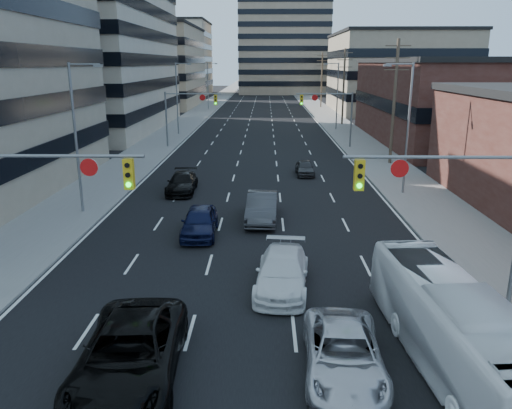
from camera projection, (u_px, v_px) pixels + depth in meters
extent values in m
cube|color=black|center=(263.00, 97.00, 136.45)|extent=(18.00, 300.00, 0.02)
cube|color=slate|center=(221.00, 97.00, 136.64)|extent=(5.00, 300.00, 0.15)
cube|color=slate|center=(305.00, 97.00, 136.21)|extent=(5.00, 300.00, 0.15)
cube|color=#ADA089|center=(56.00, 23.00, 65.80)|extent=(26.00, 34.00, 28.00)
cube|color=gray|center=(149.00, 68.00, 105.85)|extent=(20.00, 30.00, 16.00)
cube|color=#472119|center=(466.00, 103.00, 57.84)|extent=(20.00, 30.00, 9.00)
cube|color=gray|center=(395.00, 74.00, 93.68)|extent=(22.00, 28.00, 14.00)
cube|color=#ADA089|center=(166.00, 59.00, 143.85)|extent=(24.00, 24.00, 20.00)
cube|color=gray|center=(382.00, 74.00, 134.21)|extent=(22.00, 22.00, 12.00)
cylinder|color=slate|center=(53.00, 156.00, 17.67)|extent=(6.50, 0.12, 0.12)
cube|color=gold|center=(129.00, 174.00, 17.79)|extent=(0.35, 0.28, 1.10)
cylinder|color=black|center=(127.00, 165.00, 17.54)|extent=(0.18, 0.06, 0.18)
cylinder|color=black|center=(128.00, 175.00, 17.64)|extent=(0.18, 0.06, 0.18)
cylinder|color=#0CE526|center=(128.00, 185.00, 17.74)|extent=(0.18, 0.06, 0.18)
cylinder|color=white|center=(89.00, 167.00, 17.72)|extent=(0.64, 0.06, 0.64)
cylinder|color=slate|center=(436.00, 157.00, 17.42)|extent=(6.50, 0.12, 0.12)
cube|color=gold|center=(359.00, 175.00, 17.64)|extent=(0.35, 0.28, 1.10)
cylinder|color=black|center=(361.00, 166.00, 17.39)|extent=(0.18, 0.06, 0.18)
cylinder|color=black|center=(360.00, 176.00, 17.49)|extent=(0.18, 0.06, 0.18)
cylinder|color=#0CE526|center=(359.00, 186.00, 17.58)|extent=(0.18, 0.06, 0.18)
cylinder|color=white|center=(400.00, 168.00, 17.52)|extent=(0.64, 0.06, 0.64)
cylinder|color=slate|center=(166.00, 120.00, 54.07)|extent=(0.18, 0.18, 6.00)
cylinder|color=slate|center=(193.00, 94.00, 53.25)|extent=(6.00, 0.12, 0.12)
cube|color=gold|center=(216.00, 100.00, 53.38)|extent=(0.35, 0.28, 1.10)
cylinder|color=black|center=(215.00, 97.00, 53.13)|extent=(0.18, 0.06, 0.18)
cylinder|color=black|center=(215.00, 100.00, 53.23)|extent=(0.18, 0.06, 0.18)
cylinder|color=#0CE526|center=(216.00, 103.00, 53.33)|extent=(0.18, 0.06, 0.18)
cylinder|color=white|center=(202.00, 98.00, 53.31)|extent=(0.64, 0.06, 0.64)
cylinder|color=slate|center=(351.00, 120.00, 53.70)|extent=(0.18, 0.18, 6.00)
cylinder|color=slate|center=(324.00, 94.00, 52.99)|extent=(6.00, 0.12, 0.12)
cube|color=gold|center=(302.00, 100.00, 53.21)|extent=(0.35, 0.28, 1.10)
cylinder|color=black|center=(302.00, 97.00, 52.96)|extent=(0.18, 0.06, 0.18)
cylinder|color=black|center=(302.00, 100.00, 53.06)|extent=(0.18, 0.06, 0.18)
cylinder|color=#0CE526|center=(302.00, 104.00, 53.16)|extent=(0.18, 0.06, 0.18)
cylinder|color=white|center=(315.00, 98.00, 53.09)|extent=(0.64, 0.06, 0.64)
cylinder|color=#4C3D2D|center=(394.00, 103.00, 44.32)|extent=(0.28, 0.28, 11.00)
cube|color=#4C3D2D|center=(398.00, 46.00, 42.98)|extent=(2.20, 0.10, 0.10)
cube|color=#4C3D2D|center=(397.00, 58.00, 43.26)|extent=(2.20, 0.10, 0.10)
cube|color=#4C3D2D|center=(397.00, 70.00, 43.53)|extent=(2.20, 0.10, 0.10)
cylinder|color=#4C3D2D|center=(344.00, 87.00, 73.17)|extent=(0.28, 0.28, 11.00)
cube|color=#4C3D2D|center=(345.00, 53.00, 71.83)|extent=(2.20, 0.10, 0.10)
cube|color=#4C3D2D|center=(345.00, 60.00, 72.10)|extent=(2.20, 0.10, 0.10)
cube|color=#4C3D2D|center=(345.00, 67.00, 72.38)|extent=(2.20, 0.10, 0.10)
cylinder|color=#4C3D2D|center=(322.00, 80.00, 102.02)|extent=(0.28, 0.28, 11.00)
cube|color=#4C3D2D|center=(322.00, 56.00, 100.68)|extent=(2.20, 0.10, 0.10)
cube|color=#4C3D2D|center=(322.00, 61.00, 100.95)|extent=(2.20, 0.10, 0.10)
cube|color=#4C3D2D|center=(322.00, 66.00, 101.23)|extent=(2.20, 0.10, 0.10)
cylinder|color=slate|center=(76.00, 141.00, 29.63)|extent=(0.16, 0.16, 9.00)
cylinder|color=slate|center=(84.00, 64.00, 28.41)|extent=(1.80, 0.10, 0.10)
cube|color=slate|center=(98.00, 66.00, 28.42)|extent=(0.50, 0.22, 0.14)
cylinder|color=slate|center=(177.00, 99.00, 63.29)|extent=(0.16, 0.16, 9.00)
cylinder|color=slate|center=(183.00, 63.00, 62.07)|extent=(1.80, 0.10, 0.10)
cube|color=slate|center=(189.00, 64.00, 62.07)|extent=(0.50, 0.22, 0.14)
cylinder|color=slate|center=(208.00, 87.00, 96.95)|extent=(0.16, 0.16, 9.00)
cylinder|color=slate|center=(212.00, 63.00, 95.72)|extent=(1.80, 0.10, 0.10)
cube|color=slate|center=(216.00, 64.00, 95.73)|extent=(0.50, 0.22, 0.14)
cylinder|color=slate|center=(408.00, 131.00, 34.05)|extent=(0.16, 0.16, 9.00)
cylinder|color=slate|center=(400.00, 64.00, 32.86)|extent=(1.80, 0.10, 0.10)
cube|color=slate|center=(387.00, 65.00, 32.90)|extent=(0.50, 0.22, 0.14)
cylinder|color=slate|center=(337.00, 97.00, 67.71)|extent=(0.16, 0.16, 9.00)
cylinder|color=slate|center=(332.00, 63.00, 66.52)|extent=(1.80, 0.10, 0.10)
cube|color=slate|center=(326.00, 64.00, 66.56)|extent=(0.50, 0.22, 0.14)
imported|color=black|center=(130.00, 354.00, 14.44)|extent=(3.14, 6.28, 1.71)
imported|color=white|center=(282.00, 272.00, 20.40)|extent=(2.54, 5.27, 1.48)
imported|color=silver|center=(343.00, 353.00, 14.77)|extent=(2.56, 5.09, 1.38)
imported|color=white|center=(454.00, 327.00, 14.94)|extent=(3.04, 9.77, 2.68)
imported|color=black|center=(200.00, 222.00, 26.78)|extent=(1.92, 4.54, 1.53)
imported|color=#353638|center=(262.00, 207.00, 29.21)|extent=(1.93, 5.07, 1.65)
imported|color=black|center=(182.00, 183.00, 35.72)|extent=(2.07, 4.84, 1.39)
imported|color=#2F2F31|center=(305.00, 168.00, 41.29)|extent=(1.52, 3.61, 1.22)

